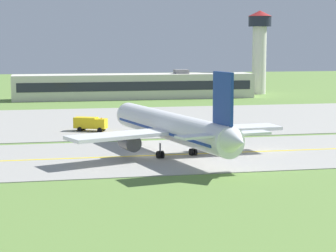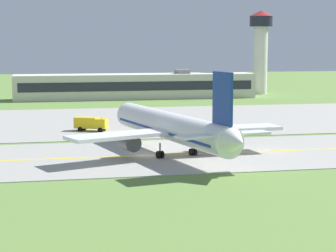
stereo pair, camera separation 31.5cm
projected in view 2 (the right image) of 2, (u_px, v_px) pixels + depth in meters
The scene contains 8 objects.
ground_plane at pixel (144, 156), 91.61m from camera, with size 500.00×500.00×0.00m, color olive.
taxiway_strip at pixel (144, 156), 91.61m from camera, with size 240.00×28.00×0.10m, color #9E9B93.
apron_pad at pixel (158, 120), 134.40m from camera, with size 140.00×52.00×0.10m, color #9E9B93.
taxiway_centreline at pixel (144, 156), 91.60m from camera, with size 220.00×0.60×0.01m, color yellow.
airplane_lead at pixel (172, 127), 91.77m from camera, with size 32.10×39.29×12.70m.
service_truck_fuel at pixel (91, 123), 117.24m from camera, with size 6.31×4.38×2.60m.
terminal_building at pixel (136, 86), 185.92m from camera, with size 69.75×10.85×8.34m.
control_tower at pixel (261, 44), 201.25m from camera, with size 7.60×7.60×26.21m.
Camera 2 is at (-14.85, -89.11, 16.25)m, focal length 68.26 mm.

